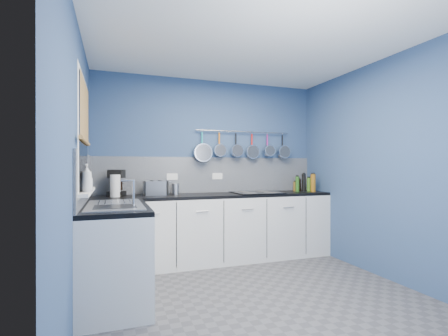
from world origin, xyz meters
TOP-DOWN VIEW (x-y plane):
  - floor at (0.00, 0.00)m, footprint 3.20×3.00m
  - ceiling at (0.00, 0.00)m, footprint 3.20×3.00m
  - wall_back at (0.00, 1.51)m, footprint 3.20×0.02m
  - wall_front at (0.00, -1.51)m, footprint 3.20×0.02m
  - wall_left at (-1.61, 0.00)m, footprint 0.02×3.00m
  - wall_right at (1.61, 0.00)m, footprint 0.02×3.00m
  - backsplash_back at (0.00, 1.49)m, footprint 3.20×0.02m
  - backsplash_left at (-1.59, 0.60)m, footprint 0.02×1.80m
  - cabinet_run_back at (0.00, 1.20)m, footprint 3.20×0.60m
  - worktop_back at (0.00, 1.20)m, footprint 3.20×0.60m
  - cabinet_run_left at (-1.30, 0.30)m, footprint 0.60×1.20m
  - worktop_left at (-1.30, 0.30)m, footprint 0.60×1.20m
  - window_frame at (-1.58, 0.30)m, footprint 0.01×1.00m
  - window_glass at (-1.57, 0.30)m, footprint 0.01×0.90m
  - bamboo_blind at (-1.56, 0.30)m, footprint 0.01×0.90m
  - window_sill at (-1.55, 0.30)m, footprint 0.10×0.98m
  - sink_unit at (-1.30, 0.30)m, footprint 0.50×0.95m
  - mixer_tap at (-1.14, 0.12)m, footprint 0.12×0.08m
  - socket_left at (-0.55, 1.48)m, footprint 0.15×0.01m
  - socket_right at (0.10, 1.48)m, footprint 0.15×0.01m
  - pot_rail at (0.50, 1.45)m, footprint 1.45×0.02m
  - soap_bottle_a at (-1.53, 0.06)m, footprint 0.10×0.10m
  - soap_bottle_b at (-1.53, 0.18)m, footprint 0.09×0.09m
  - paper_towel at (-1.29, 1.20)m, footprint 0.13×0.13m
  - coffee_maker at (-1.27, 1.29)m, footprint 0.24×0.25m
  - toaster at (-0.80, 1.28)m, footprint 0.31×0.22m
  - canister at (-0.53, 1.34)m, footprint 0.12×0.12m
  - hob at (0.58, 1.17)m, footprint 0.63×0.56m
  - pan_0 at (-0.13, 1.44)m, footprint 0.26×0.10m
  - pan_1 at (0.12, 1.44)m, footprint 0.18×0.08m
  - pan_2 at (0.37, 1.44)m, footprint 0.18×0.10m
  - pan_3 at (0.63, 1.44)m, footprint 0.21×0.07m
  - pan_4 at (0.88, 1.44)m, footprint 0.17×0.12m
  - pan_5 at (1.14, 1.44)m, footprint 0.20×0.11m
  - condiment_0 at (1.45, 1.33)m, footprint 0.05×0.05m
  - condiment_1 at (1.35, 1.31)m, footprint 0.06×0.06m
  - condiment_2 at (1.27, 1.30)m, footprint 0.05×0.05m
  - condiment_3 at (1.45, 1.20)m, footprint 0.06×0.06m
  - condiment_4 at (1.37, 1.21)m, footprint 0.06×0.06m
  - condiment_5 at (1.26, 1.22)m, footprint 0.06×0.06m
  - condiment_6 at (1.46, 1.12)m, footprint 0.07×0.07m

SIDE VIEW (x-z plane):
  - floor at x=0.00m, z-range -0.02..0.00m
  - cabinet_run_back at x=0.00m, z-range 0.00..0.86m
  - cabinet_run_left at x=-1.30m, z-range 0.00..0.86m
  - worktop_back at x=0.00m, z-range 0.86..0.90m
  - worktop_left at x=-1.30m, z-range 0.86..0.90m
  - sink_unit at x=-1.30m, z-range 0.90..0.91m
  - hob at x=0.58m, z-range 0.90..0.91m
  - condiment_2 at x=1.27m, z-range 0.90..1.04m
  - canister at x=-0.53m, z-range 0.90..1.04m
  - condiment_1 at x=1.35m, z-range 0.90..1.07m
  - toaster at x=-0.80m, z-range 0.90..1.08m
  - condiment_3 at x=1.45m, z-range 0.90..1.10m
  - condiment_0 at x=1.45m, z-range 0.90..1.11m
  - condiment_5 at x=1.26m, z-range 0.90..1.12m
  - condiment_6 at x=1.46m, z-range 0.90..1.16m
  - condiment_4 at x=1.37m, z-range 0.90..1.16m
  - mixer_tap at x=-1.14m, z-range 0.90..1.16m
  - paper_towel at x=-1.29m, z-range 0.90..1.17m
  - window_sill at x=-1.55m, z-range 1.02..1.05m
  - coffee_maker at x=-1.27m, z-range 0.90..1.23m
  - socket_left at x=-0.55m, z-range 1.09..1.18m
  - socket_right at x=0.10m, z-range 1.09..1.18m
  - soap_bottle_b at x=-1.53m, z-range 1.05..1.22m
  - backsplash_back at x=0.00m, z-range 0.90..1.40m
  - backsplash_left at x=-1.59m, z-range 0.90..1.40m
  - soap_bottle_a at x=-1.53m, z-range 1.05..1.29m
  - wall_back at x=0.00m, z-range 0.00..2.50m
  - wall_front at x=0.00m, z-range 0.00..2.50m
  - wall_left at x=-1.61m, z-range 0.00..2.50m
  - wall_right at x=1.61m, z-range 0.00..2.50m
  - window_glass at x=-1.57m, z-range 1.05..2.05m
  - window_frame at x=-1.58m, z-range 1.00..2.10m
  - pan_0 at x=-0.13m, z-range 1.33..1.78m
  - pan_3 at x=0.63m, z-range 1.38..1.78m
  - pan_5 at x=1.14m, z-range 1.39..1.78m
  - pan_2 at x=0.37m, z-range 1.41..1.78m
  - pan_1 at x=0.12m, z-range 1.41..1.78m
  - pan_4 at x=0.88m, z-range 1.42..1.78m
  - bamboo_blind at x=-1.56m, z-range 1.50..2.05m
  - pot_rail at x=0.50m, z-range 1.77..1.79m
  - ceiling at x=0.00m, z-range 2.50..2.52m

